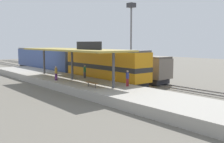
# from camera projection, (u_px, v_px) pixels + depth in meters

# --- Properties ---
(ground_plane) EXTENTS (120.00, 120.00, 0.00)m
(ground_plane) POSITION_uv_depth(u_px,v_px,m) (113.00, 82.00, 36.88)
(ground_plane) COLOR #666056
(track_near) EXTENTS (3.20, 110.00, 0.16)m
(track_near) POSITION_uv_depth(u_px,v_px,m) (102.00, 83.00, 35.61)
(track_near) COLOR #565249
(track_near) RESTS_ON ground
(track_far) EXTENTS (3.20, 110.00, 0.16)m
(track_far) POSITION_uv_depth(u_px,v_px,m) (126.00, 80.00, 38.52)
(track_far) COLOR #565249
(track_far) RESTS_ON ground
(platform) EXTENTS (6.00, 44.00, 0.90)m
(platform) POSITION_uv_depth(u_px,v_px,m) (73.00, 83.00, 32.65)
(platform) COLOR #9E998E
(platform) RESTS_ON ground
(station_canopy) EXTENTS (5.20, 18.00, 4.70)m
(station_canopy) POSITION_uv_depth(u_px,v_px,m) (72.00, 50.00, 32.12)
(station_canopy) COLOR #47474C
(station_canopy) RESTS_ON platform
(platform_bench) EXTENTS (0.44, 1.70, 0.50)m
(platform_bench) POSITION_uv_depth(u_px,v_px,m) (92.00, 83.00, 26.90)
(platform_bench) COLOR #333338
(platform_bench) RESTS_ON platform
(locomotive) EXTENTS (2.93, 14.43, 4.44)m
(locomotive) POSITION_uv_depth(u_px,v_px,m) (105.00, 66.00, 34.83)
(locomotive) COLOR #28282D
(locomotive) RESTS_ON track_near
(passenger_carriage_single) EXTENTS (2.90, 20.00, 4.24)m
(passenger_carriage_single) POSITION_uv_depth(u_px,v_px,m) (45.00, 60.00, 48.62)
(passenger_carriage_single) COLOR #28282D
(passenger_carriage_single) RESTS_ON track_near
(freight_car) EXTENTS (2.80, 12.00, 3.54)m
(freight_car) POSITION_uv_depth(u_px,v_px,m) (133.00, 67.00, 37.28)
(freight_car) COLOR #28282D
(freight_car) RESTS_ON track_far
(light_mast) EXTENTS (1.10, 1.10, 11.70)m
(light_mast) POSITION_uv_depth(u_px,v_px,m) (131.00, 24.00, 41.49)
(light_mast) COLOR slate
(light_mast) RESTS_ON ground
(person_waiting) EXTENTS (0.34, 0.34, 1.71)m
(person_waiting) POSITION_uv_depth(u_px,v_px,m) (56.00, 73.00, 31.70)
(person_waiting) COLOR #663375
(person_waiting) RESTS_ON platform
(person_walking) EXTENTS (0.34, 0.34, 1.71)m
(person_walking) POSITION_uv_depth(u_px,v_px,m) (127.00, 77.00, 27.33)
(person_walking) COLOR maroon
(person_walking) RESTS_ON platform
(person_boarding) EXTENTS (0.34, 0.34, 1.71)m
(person_boarding) POSITION_uv_depth(u_px,v_px,m) (85.00, 71.00, 33.66)
(person_boarding) COLOR #4C4C51
(person_boarding) RESTS_ON platform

